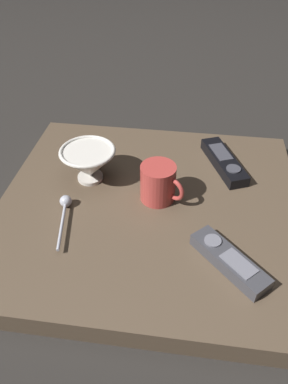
% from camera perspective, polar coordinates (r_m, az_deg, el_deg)
% --- Properties ---
extents(ground_plane, '(6.00, 6.00, 0.00)m').
position_cam_1_polar(ground_plane, '(0.80, 0.80, -4.14)').
color(ground_plane, black).
extents(table, '(0.63, 0.58, 0.05)m').
position_cam_1_polar(table, '(0.79, 0.82, -2.92)').
color(table, '#4C3D2D').
rests_on(table, ground).
extents(cereal_bowl, '(0.12, 0.12, 0.08)m').
position_cam_1_polar(cereal_bowl, '(0.81, -8.60, 4.52)').
color(cereal_bowl, beige).
rests_on(cereal_bowl, table).
extents(coffee_mug, '(0.09, 0.08, 0.08)m').
position_cam_1_polar(coffee_mug, '(0.75, 2.30, 1.39)').
color(coffee_mug, '#A53833').
rests_on(coffee_mug, table).
extents(teaspoon, '(0.04, 0.14, 0.03)m').
position_cam_1_polar(teaspoon, '(0.76, -12.18, -2.15)').
color(teaspoon, '#A3A5B2').
rests_on(teaspoon, table).
extents(tv_remote_near, '(0.14, 0.14, 0.03)m').
position_cam_1_polar(tv_remote_near, '(0.66, 13.10, -10.33)').
color(tv_remote_near, '#38383D').
rests_on(tv_remote_near, table).
extents(tv_remote_far, '(0.11, 0.18, 0.03)m').
position_cam_1_polar(tv_remote_far, '(0.88, 12.31, 4.66)').
color(tv_remote_far, black).
rests_on(tv_remote_far, table).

